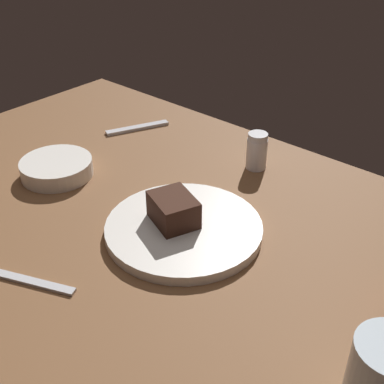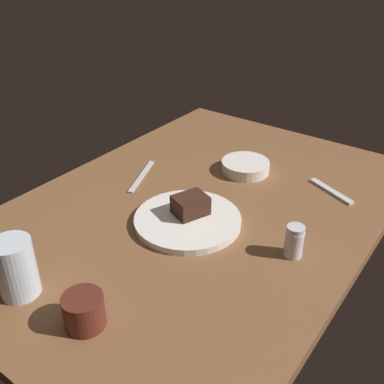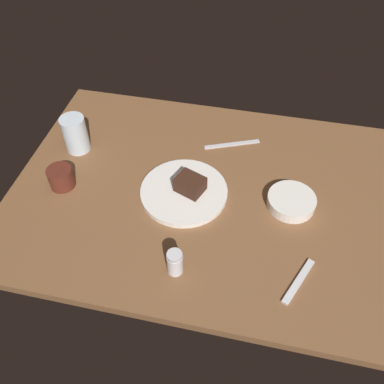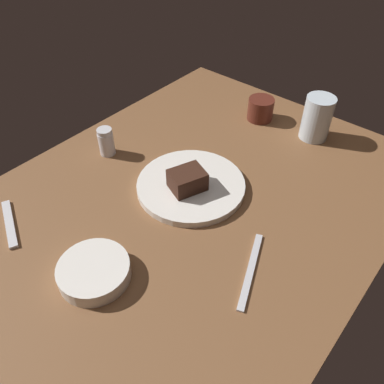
{
  "view_description": "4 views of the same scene",
  "coord_description": "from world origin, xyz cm",
  "px_view_note": "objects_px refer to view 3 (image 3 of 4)",
  "views": [
    {
      "loc": [
        -53.91,
        48.84,
        54.86
      ],
      "look_at": [
        -6.3,
        -5.78,
        8.93
      ],
      "focal_mm": 48.06,
      "sensor_mm": 36.0,
      "label": 1
    },
    {
      "loc": [
        -80.46,
        -56.92,
        66.09
      ],
      "look_at": [
        -2.01,
        0.41,
        8.26
      ],
      "focal_mm": 42.16,
      "sensor_mm": 36.0,
      "label": 2
    },
    {
      "loc": [
        11.91,
        -80.53,
        95.02
      ],
      "look_at": [
        -4.41,
        -5.12,
        7.62
      ],
      "focal_mm": 37.9,
      "sensor_mm": 36.0,
      "label": 3
    },
    {
      "loc": [
        46.09,
        43.35,
        67.56
      ],
      "look_at": [
        -4.23,
        0.84,
        5.92
      ],
      "focal_mm": 36.63,
      "sensor_mm": 36.0,
      "label": 4
    }
  ],
  "objects_px": {
    "dessert_spoon": "(299,281)",
    "butter_knife": "(232,144)",
    "chocolate_cake_slice": "(190,184)",
    "water_glass": "(75,134)",
    "dessert_plate": "(184,192)",
    "coffee_cup": "(61,177)",
    "salt_shaker": "(175,262)",
    "side_bowl": "(291,202)"
  },
  "relations": [
    {
      "from": "side_bowl",
      "to": "butter_knife",
      "type": "distance_m",
      "value": 0.31
    },
    {
      "from": "salt_shaker",
      "to": "dessert_plate",
      "type": "bearing_deg",
      "value": 98.12
    },
    {
      "from": "dessert_plate",
      "to": "chocolate_cake_slice",
      "type": "relative_size",
      "value": 3.29
    },
    {
      "from": "water_glass",
      "to": "side_bowl",
      "type": "height_order",
      "value": "water_glass"
    },
    {
      "from": "chocolate_cake_slice",
      "to": "side_bowl",
      "type": "xyz_separation_m",
      "value": [
        0.3,
        0.02,
        -0.02
      ]
    },
    {
      "from": "salt_shaker",
      "to": "water_glass",
      "type": "bearing_deg",
      "value": 137.89
    },
    {
      "from": "side_bowl",
      "to": "salt_shaker",
      "type": "bearing_deg",
      "value": -134.74
    },
    {
      "from": "chocolate_cake_slice",
      "to": "water_glass",
      "type": "bearing_deg",
      "value": 163.71
    },
    {
      "from": "salt_shaker",
      "to": "coffee_cup",
      "type": "xyz_separation_m",
      "value": [
        -0.41,
        0.22,
        -0.0
      ]
    },
    {
      "from": "dessert_plate",
      "to": "water_glass",
      "type": "height_order",
      "value": "water_glass"
    },
    {
      "from": "dessert_spoon",
      "to": "side_bowl",
      "type": "bearing_deg",
      "value": 32.17
    },
    {
      "from": "side_bowl",
      "to": "coffee_cup",
      "type": "relative_size",
      "value": 1.86
    },
    {
      "from": "salt_shaker",
      "to": "butter_knife",
      "type": "relative_size",
      "value": 0.4
    },
    {
      "from": "chocolate_cake_slice",
      "to": "salt_shaker",
      "type": "relative_size",
      "value": 1.05
    },
    {
      "from": "chocolate_cake_slice",
      "to": "coffee_cup",
      "type": "relative_size",
      "value": 1.05
    },
    {
      "from": "salt_shaker",
      "to": "water_glass",
      "type": "height_order",
      "value": "water_glass"
    },
    {
      "from": "butter_knife",
      "to": "dessert_plate",
      "type": "bearing_deg",
      "value": -136.26
    },
    {
      "from": "salt_shaker",
      "to": "side_bowl",
      "type": "relative_size",
      "value": 0.54
    },
    {
      "from": "dessert_plate",
      "to": "dessert_spoon",
      "type": "relative_size",
      "value": 1.75
    },
    {
      "from": "dessert_spoon",
      "to": "butter_knife",
      "type": "xyz_separation_m",
      "value": [
        -0.24,
        0.48,
        -0.0
      ]
    },
    {
      "from": "water_glass",
      "to": "coffee_cup",
      "type": "bearing_deg",
      "value": -83.82
    },
    {
      "from": "side_bowl",
      "to": "coffee_cup",
      "type": "distance_m",
      "value": 0.69
    },
    {
      "from": "chocolate_cake_slice",
      "to": "dessert_spoon",
      "type": "xyz_separation_m",
      "value": [
        0.33,
        -0.23,
        -0.04
      ]
    },
    {
      "from": "coffee_cup",
      "to": "dessert_spoon",
      "type": "bearing_deg",
      "value": -14.43
    },
    {
      "from": "water_glass",
      "to": "dessert_spoon",
      "type": "xyz_separation_m",
      "value": [
        0.74,
        -0.35,
        -0.06
      ]
    },
    {
      "from": "side_bowl",
      "to": "water_glass",
      "type": "bearing_deg",
      "value": 171.66
    },
    {
      "from": "dessert_plate",
      "to": "butter_knife",
      "type": "distance_m",
      "value": 0.27
    },
    {
      "from": "dessert_plate",
      "to": "chocolate_cake_slice",
      "type": "bearing_deg",
      "value": 14.06
    },
    {
      "from": "dessert_spoon",
      "to": "water_glass",
      "type": "bearing_deg",
      "value": 88.92
    },
    {
      "from": "dessert_spoon",
      "to": "butter_knife",
      "type": "bearing_deg",
      "value": 51.22
    },
    {
      "from": "coffee_cup",
      "to": "dessert_spoon",
      "type": "height_order",
      "value": "coffee_cup"
    },
    {
      "from": "chocolate_cake_slice",
      "to": "dessert_spoon",
      "type": "height_order",
      "value": "chocolate_cake_slice"
    },
    {
      "from": "chocolate_cake_slice",
      "to": "water_glass",
      "type": "xyz_separation_m",
      "value": [
        -0.41,
        0.12,
        0.02
      ]
    },
    {
      "from": "chocolate_cake_slice",
      "to": "butter_knife",
      "type": "xyz_separation_m",
      "value": [
        0.09,
        0.24,
        -0.04
      ]
    },
    {
      "from": "chocolate_cake_slice",
      "to": "dessert_plate",
      "type": "bearing_deg",
      "value": -165.94
    },
    {
      "from": "chocolate_cake_slice",
      "to": "dessert_spoon",
      "type": "bearing_deg",
      "value": -35.12
    },
    {
      "from": "dessert_plate",
      "to": "chocolate_cake_slice",
      "type": "height_order",
      "value": "chocolate_cake_slice"
    },
    {
      "from": "side_bowl",
      "to": "dessert_spoon",
      "type": "height_order",
      "value": "side_bowl"
    },
    {
      "from": "chocolate_cake_slice",
      "to": "salt_shaker",
      "type": "xyz_separation_m",
      "value": [
        0.02,
        -0.27,
        -0.0
      ]
    },
    {
      "from": "side_bowl",
      "to": "coffee_cup",
      "type": "xyz_separation_m",
      "value": [
        -0.69,
        -0.06,
        0.02
      ]
    },
    {
      "from": "chocolate_cake_slice",
      "to": "side_bowl",
      "type": "relative_size",
      "value": 0.57
    },
    {
      "from": "chocolate_cake_slice",
      "to": "coffee_cup",
      "type": "height_order",
      "value": "same"
    }
  ]
}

